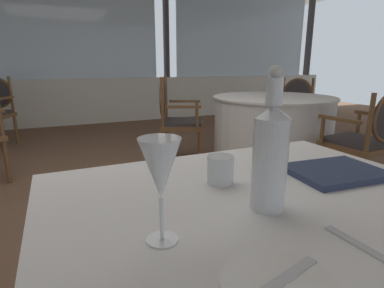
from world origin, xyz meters
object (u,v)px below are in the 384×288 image
Objects in this scene: side_plate at (278,285)px; water_tumbler at (220,169)px; wine_glass at (160,171)px; dining_chair_1_1 at (294,105)px; menu_book at (335,172)px; dining_chair_1_2 at (174,114)px; water_bottle at (270,155)px; dining_chair_1_0 at (367,136)px.

water_tumbler reaches higher than side_plate.
wine_glass is 2.56× the size of water_tumbler.
side_plate is 0.20× the size of dining_chair_1_1.
wine_glass reaches higher than dining_chair_1_1.
wine_glass is 0.65m from menu_book.
side_plate is at bearing -83.37° from dining_chair_1_2.
wine_glass reaches higher than menu_book.
side_plate is at bearing -123.85° from water_bottle.
dining_chair_1_1 reaches higher than dining_chair_1_0.
dining_chair_1_0 is (1.52, 1.00, -0.24)m from menu_book.
dining_chair_1_0 is at bearing 33.40° from side_plate.
dining_chair_1_1 is at bearing -30.02° from dining_chair_1_0.
water_bottle reaches higher than menu_book.
dining_chair_1_2 is (0.76, 2.63, -0.33)m from water_bottle.
water_bottle reaches higher than dining_chair_1_0.
wine_glass is 2.88m from dining_chair_1_2.
water_bottle is 0.28m from wine_glass.
water_tumbler is at bearing 41.28° from wine_glass.
dining_chair_1_0 is 0.92× the size of dining_chair_1_2.
dining_chair_1_2 is at bearing 73.91° from water_bottle.
dining_chair_1_2 is at bearing 72.23° from water_tumbler.
side_plate is 0.20× the size of dining_chair_1_0.
dining_chair_1_1 is (2.92, 2.85, -0.36)m from wine_glass.
dining_chair_1_1 reaches higher than menu_book.
dining_chair_1_1 is at bearing 44.53° from water_tumbler.
wine_glass is (-0.12, 0.20, 0.14)m from side_plate.
dining_chair_1_1 is (0.78, 1.71, 0.02)m from dining_chair_1_0.
side_plate is 0.31m from water_bottle.
menu_book is at bearing 33.92° from side_plate.
water_tumbler is 0.08× the size of dining_chair_1_2.
wine_glass reaches higher than dining_chair_1_0.
dining_chair_1_2 is at bearing 85.56° from menu_book.
side_plate is 0.55× the size of water_bottle.
dining_chair_1_2 is (0.92, 2.87, -0.20)m from side_plate.
wine_glass is 0.23× the size of dining_chair_1_0.
water_bottle reaches higher than dining_chair_1_1.
water_bottle is 3.88m from dining_chair_1_1.
water_bottle is 4.14× the size of water_tumbler.
side_plate is 0.45m from water_tumbler.
dining_chair_1_0 reaches higher than water_tumbler.
water_tumbler is 0.09× the size of dining_chair_1_0.
menu_book is 3.56m from dining_chair_1_1.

